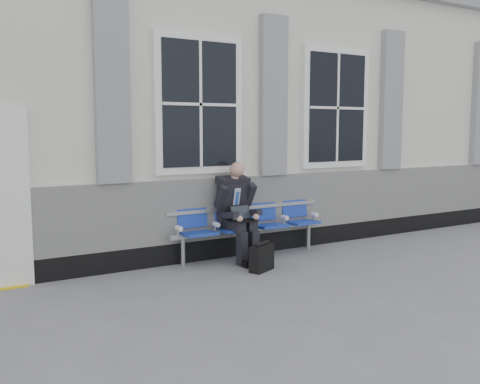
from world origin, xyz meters
TOP-DOWN VIEW (x-y plane):
  - ground at (0.00, 0.00)m, footprint 70.00×70.00m
  - station_building at (-0.02, 3.47)m, footprint 14.40×4.40m
  - bench at (-1.39, 1.32)m, footprint 2.60×0.47m
  - businessman at (-1.69, 1.19)m, footprint 0.59×0.79m
  - briefcase at (-1.69, 0.52)m, footprint 0.42×0.31m

SIDE VIEW (x-z plane):
  - ground at x=0.00m, z-range 0.00..0.00m
  - briefcase at x=-1.69m, z-range -0.02..0.39m
  - bench at x=-1.39m, z-range 0.10..1.01m
  - businessman at x=-1.69m, z-range 0.06..1.49m
  - station_building at x=-0.02m, z-range -0.02..4.47m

